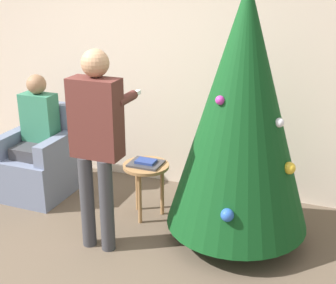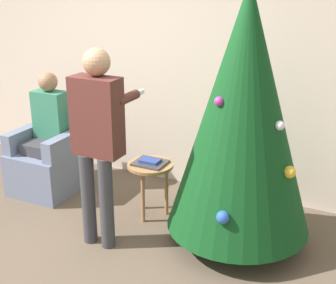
% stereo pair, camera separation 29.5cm
% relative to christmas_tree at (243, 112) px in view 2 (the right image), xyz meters
% --- Properties ---
extents(wall_back, '(8.00, 0.06, 2.70)m').
position_rel_christmas_tree_xyz_m(wall_back, '(-1.21, 0.94, 0.16)').
color(wall_back, beige).
rests_on(wall_back, ground_plane).
extents(christmas_tree, '(1.22, 1.22, 2.22)m').
position_rel_christmas_tree_xyz_m(christmas_tree, '(0.00, 0.00, 0.00)').
color(christmas_tree, brown).
rests_on(christmas_tree, ground_plane).
extents(armchair, '(0.65, 0.73, 0.94)m').
position_rel_christmas_tree_xyz_m(armchair, '(-2.16, 0.16, -0.86)').
color(armchair, slate).
rests_on(armchair, ground_plane).
extents(person_seated, '(0.36, 0.46, 1.28)m').
position_rel_christmas_tree_xyz_m(person_seated, '(-2.16, 0.13, -0.49)').
color(person_seated, '#38383D').
rests_on(person_seated, ground_plane).
extents(person_standing, '(0.43, 0.57, 1.70)m').
position_rel_christmas_tree_xyz_m(person_standing, '(-1.06, -0.51, -0.18)').
color(person_standing, '#38383D').
rests_on(person_standing, ground_plane).
extents(side_stool, '(0.44, 0.44, 0.54)m').
position_rel_christmas_tree_xyz_m(side_stool, '(-0.90, 0.09, -0.74)').
color(side_stool, '#A37547').
rests_on(side_stool, ground_plane).
extents(laptop, '(0.30, 0.25, 0.02)m').
position_rel_christmas_tree_xyz_m(laptop, '(-0.90, 0.09, -0.64)').
color(laptop, '#38383D').
rests_on(laptop, side_stool).
extents(book, '(0.18, 0.13, 0.02)m').
position_rel_christmas_tree_xyz_m(book, '(-0.90, 0.09, -0.62)').
color(book, navy).
rests_on(book, laptop).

